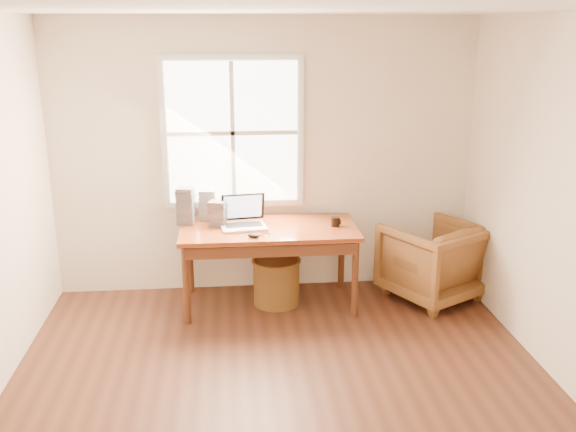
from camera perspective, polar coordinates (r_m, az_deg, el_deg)
name	(u,v)px	position (r m, az deg, el deg)	size (l,w,h in m)	color
room_shell	(282,220)	(4.08, -0.58, -0.32)	(4.04, 4.54, 2.64)	#502B1B
desk	(269,229)	(5.82, -1.73, -1.18)	(1.60, 0.80, 0.04)	brown
armchair	(432,261)	(6.23, 12.71, -3.91)	(0.79, 0.81, 0.74)	brown
wicker_stool	(276,282)	(6.00, -1.03, -5.87)	(0.43, 0.43, 0.43)	brown
laptop	(243,211)	(5.75, -3.99, 0.42)	(0.42, 0.44, 0.32)	silver
mouse	(254,236)	(5.53, -3.07, -1.74)	(0.11, 0.06, 0.04)	black
coffee_mug	(335,222)	(5.84, 4.23, -0.51)	(0.08, 0.08, 0.09)	black
cd_stack_a	(207,205)	(6.04, -7.17, 0.96)	(0.15, 0.13, 0.29)	silver
cd_stack_b	(218,213)	(5.86, -6.27, 0.24)	(0.15, 0.13, 0.23)	#292A2E
cd_stack_c	(185,206)	(5.94, -9.10, 0.90)	(0.15, 0.13, 0.34)	gray
cd_stack_d	(234,209)	(6.10, -4.84, 0.58)	(0.13, 0.11, 0.16)	#B0B6BC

